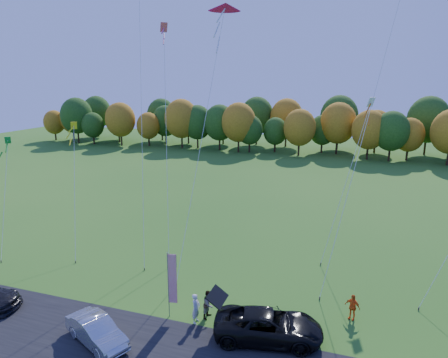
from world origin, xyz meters
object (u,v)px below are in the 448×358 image
(silver_sedan, at_px, (97,331))
(person_east, at_px, (352,307))
(feather_flag, at_px, (172,278))
(black_suv, at_px, (268,326))

(silver_sedan, xyz_separation_m, person_east, (12.97, 6.66, 0.09))
(silver_sedan, relative_size, feather_flag, 1.03)
(black_suv, distance_m, feather_flag, 6.13)
(person_east, height_order, feather_flag, feather_flag)
(person_east, bearing_deg, feather_flag, -140.88)
(person_east, bearing_deg, silver_sedan, -130.89)
(black_suv, relative_size, silver_sedan, 1.37)
(black_suv, xyz_separation_m, person_east, (4.29, 3.42, -0.02))
(black_suv, xyz_separation_m, silver_sedan, (-8.68, -3.24, -0.11))
(silver_sedan, height_order, person_east, person_east)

